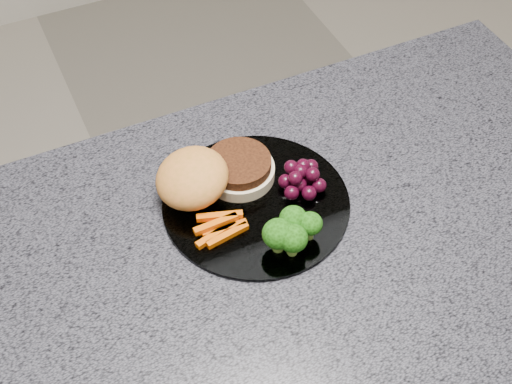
# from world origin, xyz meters

# --- Properties ---
(countertop) EXTENTS (1.20, 0.60, 0.04)m
(countertop) POSITION_xyz_m (0.00, 0.00, 0.88)
(countertop) COLOR #494953
(countertop) RESTS_ON island_cabinet
(plate) EXTENTS (0.26, 0.26, 0.01)m
(plate) POSITION_xyz_m (0.06, 0.08, 0.90)
(plate) COLOR white
(plate) RESTS_ON countertop
(burger) EXTENTS (0.19, 0.13, 0.06)m
(burger) POSITION_xyz_m (0.01, 0.13, 0.93)
(burger) COLOR beige
(burger) RESTS_ON plate
(carrot_sticks) EXTENTS (0.08, 0.05, 0.02)m
(carrot_sticks) POSITION_xyz_m (-0.01, 0.05, 0.91)
(carrot_sticks) COLOR #D55403
(carrot_sticks) RESTS_ON plate
(broccoli) EXTENTS (0.08, 0.07, 0.05)m
(broccoli) POSITION_xyz_m (0.07, -0.01, 0.93)
(broccoli) COLOR olive
(broccoli) RESTS_ON plate
(grape_bunch) EXTENTS (0.07, 0.06, 0.04)m
(grape_bunch) POSITION_xyz_m (0.13, 0.08, 0.92)
(grape_bunch) COLOR black
(grape_bunch) RESTS_ON plate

